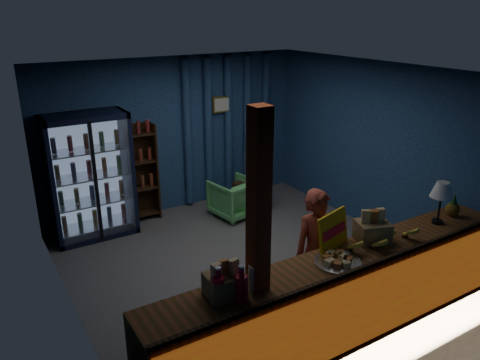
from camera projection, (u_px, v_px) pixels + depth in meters
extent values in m
plane|color=#515154|center=(244.00, 259.00, 6.55)|extent=(4.60, 4.60, 0.00)
plane|color=navy|center=(175.00, 135.00, 7.86)|extent=(4.60, 0.00, 4.60)
plane|color=navy|center=(370.00, 238.00, 4.34)|extent=(4.60, 0.00, 4.60)
plane|color=navy|center=(62.00, 209.00, 4.98)|extent=(0.00, 4.40, 4.40)
plane|color=navy|center=(370.00, 146.00, 7.23)|extent=(0.00, 4.40, 4.40)
plane|color=#472D19|center=(245.00, 70.00, 5.65)|extent=(4.60, 4.60, 0.00)
cube|color=brown|center=(341.00, 297.00, 4.87)|extent=(4.40, 0.55, 0.95)
cube|color=#EE411C|center=(361.00, 312.00, 4.64)|extent=(4.35, 0.02, 0.81)
cube|color=#382411|center=(364.00, 267.00, 4.48)|extent=(4.40, 0.04, 0.04)
cube|color=maroon|center=(258.00, 253.00, 4.07)|extent=(0.16, 0.16, 2.60)
cube|color=black|center=(85.00, 172.00, 7.16)|extent=(1.20, 0.06, 1.90)
cube|color=black|center=(50.00, 184.00, 6.66)|extent=(0.06, 0.60, 1.90)
cube|color=black|center=(127.00, 170.00, 7.22)|extent=(0.06, 0.60, 1.90)
cube|color=black|center=(83.00, 117.00, 6.63)|extent=(1.20, 0.60, 0.08)
cube|color=black|center=(97.00, 232.00, 7.26)|extent=(1.20, 0.60, 0.08)
cube|color=#99B2D8|center=(86.00, 173.00, 7.12)|extent=(1.08, 0.02, 1.74)
cube|color=white|center=(95.00, 182.00, 6.72)|extent=(1.12, 0.02, 1.78)
cube|color=black|center=(96.00, 183.00, 6.70)|extent=(0.05, 0.05, 1.80)
cube|color=silver|center=(96.00, 224.00, 7.21)|extent=(1.08, 0.48, 0.02)
cylinder|color=#A04016|center=(64.00, 223.00, 6.95)|extent=(0.07, 0.07, 0.22)
cylinder|color=#186323|center=(80.00, 220.00, 7.06)|extent=(0.07, 0.07, 0.22)
cylinder|color=#956416|center=(95.00, 217.00, 7.17)|extent=(0.07, 0.07, 0.22)
cylinder|color=#161D4F|center=(109.00, 214.00, 7.28)|extent=(0.07, 0.07, 0.22)
cylinder|color=maroon|center=(123.00, 210.00, 7.39)|extent=(0.07, 0.07, 0.22)
cube|color=silver|center=(93.00, 200.00, 7.08)|extent=(1.08, 0.48, 0.02)
cylinder|color=#186323|center=(61.00, 198.00, 6.81)|extent=(0.07, 0.07, 0.22)
cylinder|color=#956416|center=(77.00, 195.00, 6.92)|extent=(0.07, 0.07, 0.22)
cylinder|color=#161D4F|center=(92.00, 192.00, 7.03)|extent=(0.07, 0.07, 0.22)
cylinder|color=maroon|center=(107.00, 190.00, 7.14)|extent=(0.07, 0.07, 0.22)
cylinder|color=#A04016|center=(121.00, 187.00, 7.25)|extent=(0.07, 0.07, 0.22)
cube|color=silver|center=(90.00, 176.00, 6.94)|extent=(1.08, 0.48, 0.02)
cylinder|color=#956416|center=(57.00, 173.00, 6.67)|extent=(0.07, 0.07, 0.22)
cylinder|color=#161D4F|center=(73.00, 170.00, 6.78)|extent=(0.07, 0.07, 0.22)
cylinder|color=maroon|center=(89.00, 167.00, 6.89)|extent=(0.07, 0.07, 0.22)
cylinder|color=#A04016|center=(104.00, 165.00, 7.00)|extent=(0.07, 0.07, 0.22)
cylinder|color=#186323|center=(119.00, 162.00, 7.11)|extent=(0.07, 0.07, 0.22)
cube|color=silver|center=(87.00, 150.00, 6.80)|extent=(1.08, 0.48, 0.02)
cylinder|color=#161D4F|center=(53.00, 146.00, 6.53)|extent=(0.07, 0.07, 0.22)
cylinder|color=maroon|center=(70.00, 143.00, 6.64)|extent=(0.07, 0.07, 0.22)
cylinder|color=#A04016|center=(86.00, 141.00, 6.75)|extent=(0.07, 0.07, 0.22)
cylinder|color=#186323|center=(101.00, 139.00, 6.86)|extent=(0.07, 0.07, 0.22)
cylinder|color=#956416|center=(116.00, 137.00, 6.97)|extent=(0.07, 0.07, 0.22)
cube|color=#382411|center=(139.00, 171.00, 7.65)|extent=(0.50, 0.02, 1.60)
cube|color=#382411|center=(127.00, 176.00, 7.43)|extent=(0.03, 0.28, 1.60)
cube|color=#382411|center=(155.00, 171.00, 7.66)|extent=(0.03, 0.28, 1.60)
cube|color=#382411|center=(145.00, 213.00, 7.79)|extent=(0.46, 0.26, 0.02)
cube|color=#382411|center=(143.00, 188.00, 7.64)|extent=(0.46, 0.26, 0.02)
cube|color=#382411|center=(141.00, 161.00, 7.48)|extent=(0.46, 0.26, 0.02)
cube|color=#382411|center=(138.00, 134.00, 7.32)|extent=(0.46, 0.26, 0.02)
cylinder|color=navy|center=(188.00, 134.00, 7.91)|extent=(0.14, 0.14, 2.50)
cylinder|color=navy|center=(208.00, 131.00, 8.11)|extent=(0.14, 0.14, 2.50)
cylinder|color=navy|center=(228.00, 128.00, 8.31)|extent=(0.14, 0.14, 2.50)
cylinder|color=navy|center=(247.00, 126.00, 8.50)|extent=(0.14, 0.14, 2.50)
cylinder|color=navy|center=(265.00, 123.00, 8.70)|extent=(0.14, 0.14, 2.50)
cube|color=gold|center=(222.00, 104.00, 8.05)|extent=(0.36, 0.03, 0.28)
cube|color=silver|center=(222.00, 105.00, 8.03)|extent=(0.30, 0.01, 0.22)
imported|color=#953828|center=(316.00, 253.00, 5.20)|extent=(0.62, 0.49, 1.49)
imported|color=#5FBF66|center=(234.00, 198.00, 7.84)|extent=(0.78, 0.80, 0.64)
cube|color=#382411|center=(252.00, 196.00, 8.07)|extent=(0.57, 0.42, 0.51)
cylinder|color=#382411|center=(252.00, 180.00, 7.97)|extent=(0.10, 0.10, 0.10)
cube|color=#D9A40B|center=(333.00, 231.00, 4.83)|extent=(0.49, 0.23, 0.39)
cube|color=red|center=(334.00, 231.00, 4.81)|extent=(0.40, 0.14, 0.10)
cylinder|color=red|center=(219.00, 290.00, 3.93)|extent=(0.11, 0.11, 0.25)
cylinder|color=red|center=(218.00, 272.00, 3.87)|extent=(0.05, 0.05, 0.10)
cylinder|color=white|center=(218.00, 268.00, 3.86)|extent=(0.05, 0.05, 0.02)
cylinder|color=red|center=(242.00, 289.00, 3.95)|extent=(0.11, 0.11, 0.25)
cylinder|color=red|center=(242.00, 271.00, 3.89)|extent=(0.05, 0.05, 0.10)
cylinder|color=white|center=(242.00, 267.00, 3.88)|extent=(0.05, 0.05, 0.02)
cylinder|color=silver|center=(254.00, 278.00, 4.11)|extent=(0.11, 0.11, 0.25)
cylinder|color=silver|center=(254.00, 261.00, 4.05)|extent=(0.05, 0.05, 0.10)
cylinder|color=white|center=(254.00, 257.00, 4.03)|extent=(0.05, 0.05, 0.02)
cube|color=olive|center=(224.00, 285.00, 4.04)|extent=(0.34, 0.28, 0.21)
cube|color=gold|center=(216.00, 270.00, 3.95)|extent=(0.09, 0.06, 0.13)
cube|color=#BF5423|center=(224.00, 268.00, 3.99)|extent=(0.09, 0.06, 0.13)
cube|color=gold|center=(233.00, 265.00, 4.02)|extent=(0.09, 0.06, 0.13)
cube|color=olive|center=(372.00, 231.00, 5.00)|extent=(0.41, 0.38, 0.22)
cube|color=gold|center=(366.00, 217.00, 4.92)|extent=(0.10, 0.09, 0.14)
cube|color=#BF5423|center=(374.00, 216.00, 4.94)|extent=(0.10, 0.09, 0.14)
cube|color=gold|center=(381.00, 216.00, 4.96)|extent=(0.10, 0.09, 0.14)
cylinder|color=silver|center=(338.00, 262.00, 4.58)|extent=(0.47, 0.47, 0.03)
cube|color=gold|center=(345.00, 256.00, 4.62)|extent=(0.10, 0.07, 0.05)
cube|color=#BF5423|center=(338.00, 254.00, 4.66)|extent=(0.12, 0.12, 0.05)
cube|color=gold|center=(332.00, 255.00, 4.64)|extent=(0.07, 0.10, 0.05)
cube|color=#BF5423|center=(328.00, 258.00, 4.59)|extent=(0.12, 0.12, 0.05)
cube|color=gold|center=(331.00, 261.00, 4.53)|extent=(0.10, 0.07, 0.05)
cube|color=#BF5423|center=(338.00, 263.00, 4.49)|extent=(0.12, 0.12, 0.05)
cube|color=gold|center=(345.00, 263.00, 4.50)|extent=(0.07, 0.10, 0.05)
cube|color=#BF5423|center=(348.00, 260.00, 4.55)|extent=(0.12, 0.12, 0.05)
cylinder|color=black|center=(437.00, 222.00, 5.44)|extent=(0.12, 0.12, 0.04)
cylinder|color=black|center=(440.00, 207.00, 5.38)|extent=(0.02, 0.02, 0.36)
cone|color=white|center=(442.00, 190.00, 5.30)|extent=(0.26, 0.26, 0.18)
sphere|color=brown|center=(452.00, 209.00, 5.60)|extent=(0.17, 0.17, 0.17)
cone|color=#1E561D|center=(454.00, 199.00, 5.55)|extent=(0.09, 0.09, 0.13)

